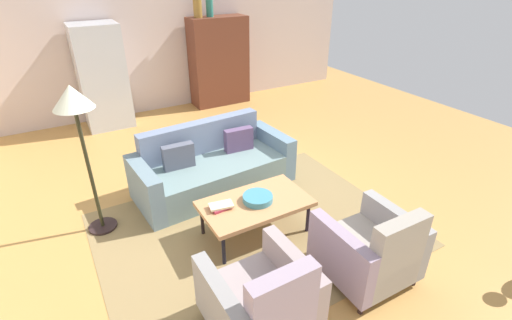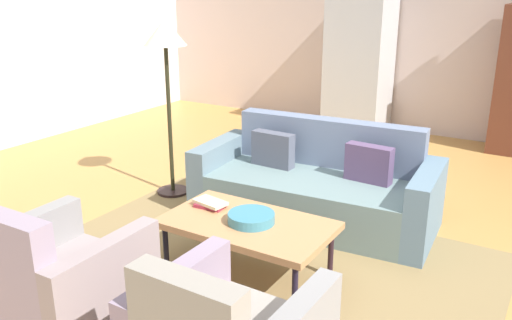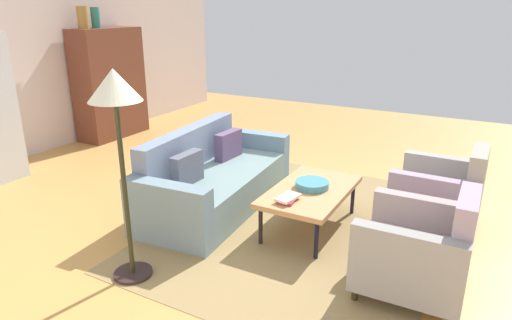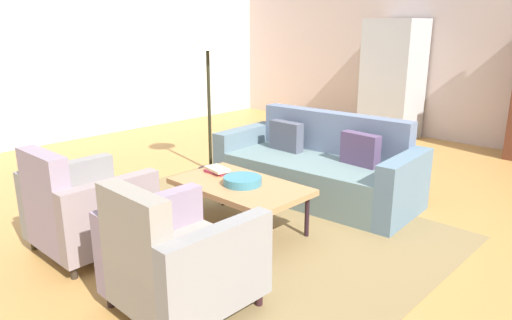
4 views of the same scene
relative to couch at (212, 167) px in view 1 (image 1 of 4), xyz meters
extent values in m
plane|color=#BB8845|center=(0.22, -0.49, -0.29)|extent=(11.04, 11.04, 0.00)
cube|color=beige|center=(0.22, 3.44, 1.11)|extent=(9.20, 0.12, 2.80)
cube|color=olive|center=(0.01, -1.14, -0.28)|extent=(3.40, 2.60, 0.01)
cube|color=slate|center=(0.01, -0.09, -0.08)|extent=(1.80, 1.02, 0.42)
cube|color=slate|center=(-0.02, 0.27, 0.14)|extent=(1.75, 0.31, 0.86)
cube|color=slate|center=(0.96, -0.02, 0.02)|extent=(0.24, 0.91, 0.62)
cube|color=slate|center=(-0.95, -0.16, 0.02)|extent=(0.24, 0.91, 0.62)
cube|color=#594364|center=(0.45, 0.05, 0.29)|extent=(0.41, 0.14, 0.32)
cube|color=#4F5361|center=(-0.45, -0.02, 0.29)|extent=(0.40, 0.13, 0.32)
cylinder|color=black|center=(-0.52, -0.91, -0.10)|extent=(0.04, 0.04, 0.37)
cylinder|color=black|center=(0.54, -0.91, -0.10)|extent=(0.04, 0.04, 0.37)
cylinder|color=black|center=(-0.52, -1.47, -0.10)|extent=(0.04, 0.04, 0.37)
cylinder|color=black|center=(0.54, -1.47, -0.10)|extent=(0.04, 0.04, 0.37)
cube|color=tan|center=(0.01, -1.19, 0.11)|extent=(1.20, 0.70, 0.05)
cylinder|color=#2C2514|center=(-0.94, -1.95, -0.24)|extent=(0.05, 0.05, 0.10)
cylinder|color=#2F2D20|center=(-0.26, -1.94, -0.24)|extent=(0.05, 0.05, 0.10)
cube|color=gray|center=(-0.59, -2.29, -0.04)|extent=(0.57, 0.81, 0.30)
cube|color=#9B8898|center=(-0.59, -2.62, 0.20)|extent=(0.56, 0.15, 0.78)
cube|color=gray|center=(-0.93, -2.29, 0.09)|extent=(0.13, 0.80, 0.56)
cube|color=gray|center=(-0.25, -2.28, 0.09)|extent=(0.13, 0.80, 0.56)
cylinder|color=#3B2913|center=(0.27, -1.94, -0.24)|extent=(0.05, 0.05, 0.10)
cylinder|color=#30191C|center=(0.95, -1.95, -0.24)|extent=(0.05, 0.05, 0.10)
cylinder|color=black|center=(0.26, -2.62, -0.24)|extent=(0.05, 0.05, 0.10)
cylinder|color=black|center=(0.94, -2.63, -0.24)|extent=(0.05, 0.05, 0.10)
cube|color=gray|center=(0.61, -2.29, -0.04)|extent=(0.57, 0.81, 0.30)
cube|color=gray|center=(0.60, -2.62, 0.20)|extent=(0.56, 0.15, 0.78)
cube|color=gray|center=(0.27, -2.28, 0.09)|extent=(0.13, 0.80, 0.56)
cube|color=gray|center=(0.95, -2.29, 0.09)|extent=(0.13, 0.80, 0.56)
cylinder|color=teal|center=(0.04, -1.19, 0.17)|extent=(0.33, 0.33, 0.07)
cube|color=maroon|center=(-0.37, -1.11, 0.15)|extent=(0.23, 0.16, 0.03)
cube|color=beige|center=(-0.37, -1.11, 0.17)|extent=(0.27, 0.19, 0.02)
cube|color=brown|center=(1.58, 3.09, 0.61)|extent=(1.20, 0.50, 1.80)
cube|color=#45261E|center=(1.28, 3.35, 0.61)|extent=(0.56, 0.01, 1.51)
cube|color=#49261F|center=(1.88, 3.35, 0.61)|extent=(0.56, 0.01, 1.51)
cylinder|color=olive|center=(1.18, 3.09, 1.68)|extent=(0.17, 0.17, 0.33)
cylinder|color=#266B5E|center=(1.43, 3.09, 1.67)|extent=(0.14, 0.14, 0.32)
cube|color=#B7BABF|center=(-0.79, 2.99, 0.64)|extent=(0.80, 0.70, 1.85)
cylinder|color=#99999E|center=(-0.74, 3.36, 0.73)|extent=(0.02, 0.02, 0.70)
cylinder|color=black|center=(-1.50, -0.22, -0.27)|extent=(0.32, 0.32, 0.03)
cylinder|color=black|center=(-1.50, -0.22, 0.47)|extent=(0.04, 0.04, 1.45)
cone|color=silver|center=(-1.50, -0.22, 1.31)|extent=(0.40, 0.40, 0.24)
camera|label=1|loc=(-1.68, -4.13, 2.47)|focal=26.06mm
camera|label=2|loc=(1.87, -4.13, 1.75)|focal=37.68mm
camera|label=3|loc=(-3.88, -2.70, 1.86)|focal=31.72mm
camera|label=4|loc=(2.80, -3.92, 1.48)|focal=33.09mm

